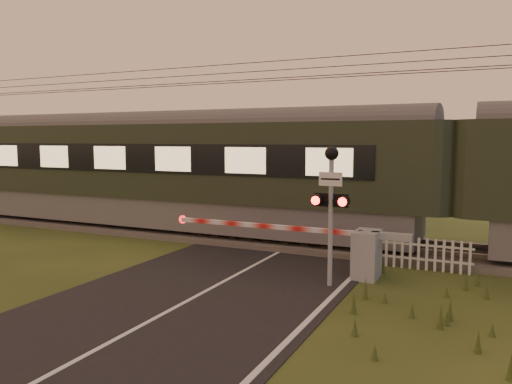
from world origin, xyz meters
The scene contains 8 objects.
ground centered at (0.00, 0.00, 0.00)m, with size 160.00×160.00×0.00m, color #2A3A16.
road centered at (0.02, -0.23, 0.01)m, with size 6.00×140.00×0.03m.
track_bed centered at (0.00, 6.50, 0.07)m, with size 140.00×3.40×0.39m.
overhead_wires centered at (0.00, 6.50, 5.72)m, with size 120.00×0.62×0.62m.
train centered at (4.92, 6.50, 2.40)m, with size 45.36×3.13×4.23m.
boom_gate centered at (2.81, 3.21, 0.67)m, with size 6.73×0.93×1.24m.
crossing_signal centered at (2.45, 2.10, 2.30)m, with size 0.85×0.35×3.34m.
picket_fence centered at (4.17, 4.60, 0.44)m, with size 2.76×0.07×0.87m.
Camera 1 is at (5.78, -9.17, 3.51)m, focal length 35.00 mm.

